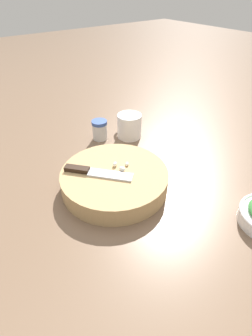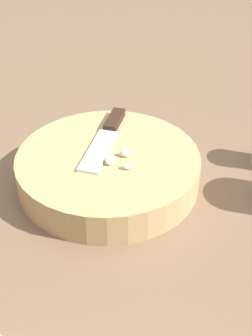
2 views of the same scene
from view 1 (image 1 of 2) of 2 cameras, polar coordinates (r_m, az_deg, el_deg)
ground_plane at (r=0.77m, az=3.18°, el=-3.01°), size 5.00×5.00×0.00m
cutting_board at (r=0.74m, az=-2.51°, el=-2.54°), size 0.30×0.30×0.05m
chef_knife at (r=0.72m, az=-6.99°, el=-0.85°), size 0.16×0.15×0.01m
garlic_cloves at (r=0.73m, az=-1.17°, el=0.35°), size 0.05×0.05×0.01m
spice_jar at (r=0.97m, az=-5.74°, el=8.27°), size 0.06×0.06×0.07m
coffee_mug at (r=0.97m, az=0.65°, el=9.19°), size 0.12×0.09×0.09m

